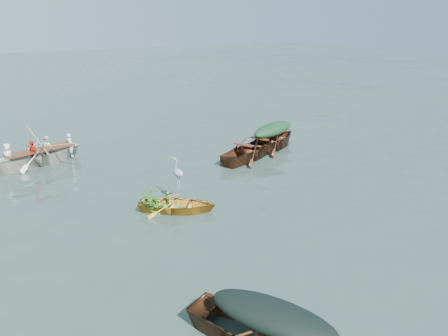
# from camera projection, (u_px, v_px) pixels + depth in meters

# --- Properties ---
(ground) EXTENTS (140.00, 140.00, 0.00)m
(ground) POSITION_uv_depth(u_px,v_px,m) (253.00, 209.00, 12.32)
(ground) COLOR #2E413A
(ground) RESTS_ON ground
(yellow_dinghy) EXTENTS (2.77, 2.64, 0.69)m
(yellow_dinghy) POSITION_uv_depth(u_px,v_px,m) (178.00, 211.00, 12.20)
(yellow_dinghy) COLOR orange
(yellow_dinghy) RESTS_ON ground
(green_tarp_boat) EXTENTS (4.96, 2.69, 1.13)m
(green_tarp_boat) POSITION_uv_depth(u_px,v_px,m) (272.00, 149.00, 18.09)
(green_tarp_boat) COLOR #572814
(green_tarp_boat) RESTS_ON ground
(open_wooden_boat) EXTENTS (4.77, 2.59, 1.07)m
(open_wooden_boat) POSITION_uv_depth(u_px,v_px,m) (251.00, 158.00, 16.87)
(open_wooden_boat) COLOR #542C15
(open_wooden_boat) RESTS_ON ground
(rowed_boat) EXTENTS (4.60, 2.06, 1.06)m
(rowed_boat) POSITION_uv_depth(u_px,v_px,m) (42.00, 164.00, 16.19)
(rowed_boat) COLOR white
(rowed_boat) RESTS_ON ground
(dark_tarp_cover) EXTENTS (1.49, 2.31, 0.40)m
(dark_tarp_cover) POSITION_uv_depth(u_px,v_px,m) (273.00, 315.00, 6.82)
(dark_tarp_cover) COLOR black
(dark_tarp_cover) RESTS_ON dark_covered_boat
(green_tarp_cover) EXTENTS (2.73, 1.48, 0.52)m
(green_tarp_cover) POSITION_uv_depth(u_px,v_px,m) (273.00, 129.00, 17.82)
(green_tarp_cover) COLOR black
(green_tarp_cover) RESTS_ON green_tarp_boat
(thwart_benches) EXTENTS (2.42, 1.43, 0.04)m
(thwart_benches) POSITION_uv_depth(u_px,v_px,m) (252.00, 144.00, 16.69)
(thwart_benches) COLOR #502312
(thwart_benches) RESTS_ON open_wooden_boat
(heron) EXTENTS (0.48, 0.48, 0.92)m
(heron) POSITION_uv_depth(u_px,v_px,m) (178.00, 177.00, 12.46)
(heron) COLOR #9CA0A5
(heron) RESTS_ON yellow_dinghy
(dinghy_weeds) EXTENTS (1.14, 1.12, 0.60)m
(dinghy_weeds) POSITION_uv_depth(u_px,v_px,m) (157.00, 189.00, 12.05)
(dinghy_weeds) COLOR #23751E
(dinghy_weeds) RESTS_ON yellow_dinghy
(rowers) EXTENTS (3.26, 1.71, 0.76)m
(rowers) POSITION_uv_depth(u_px,v_px,m) (39.00, 140.00, 15.90)
(rowers) COLOR silver
(rowers) RESTS_ON rowed_boat
(oars) EXTENTS (1.03, 2.66, 0.06)m
(oars) POSITION_uv_depth(u_px,v_px,m) (40.00, 149.00, 16.01)
(oars) COLOR #A8773F
(oars) RESTS_ON rowed_boat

